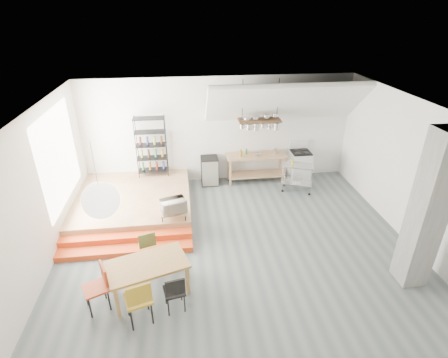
{
  "coord_description": "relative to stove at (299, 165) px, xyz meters",
  "views": [
    {
      "loc": [
        -1.09,
        -6.43,
        5.02
      ],
      "look_at": [
        -0.18,
        0.8,
        1.34
      ],
      "focal_mm": 28.0,
      "sensor_mm": 36.0,
      "label": 1
    }
  ],
  "objects": [
    {
      "name": "floor",
      "position": [
        -2.5,
        -3.16,
        -0.48
      ],
      "size": [
        8.0,
        8.0,
        0.0
      ],
      "primitive_type": "plane",
      "color": "#545E61",
      "rests_on": "ground"
    },
    {
      "name": "wall_back",
      "position": [
        -2.5,
        0.34,
        1.12
      ],
      "size": [
        8.0,
        0.04,
        3.2
      ],
      "primitive_type": "cube",
      "color": "silver",
      "rests_on": "ground"
    },
    {
      "name": "wall_left",
      "position": [
        -6.5,
        -3.16,
        1.12
      ],
      "size": [
        0.04,
        7.0,
        3.2
      ],
      "primitive_type": "cube",
      "color": "silver",
      "rests_on": "ground"
    },
    {
      "name": "wall_right",
      "position": [
        1.5,
        -3.16,
        1.12
      ],
      "size": [
        0.04,
        7.0,
        3.2
      ],
      "primitive_type": "cube",
      "color": "silver",
      "rests_on": "ground"
    },
    {
      "name": "ceiling",
      "position": [
        -2.5,
        -3.16,
        2.72
      ],
      "size": [
        8.0,
        7.0,
        0.02
      ],
      "primitive_type": "cube",
      "color": "white",
      "rests_on": "wall_back"
    },
    {
      "name": "slope_ceiling",
      "position": [
        -0.7,
        -0.26,
        2.07
      ],
      "size": [
        4.4,
        1.44,
        1.32
      ],
      "primitive_type": "cube",
      "rotation": [
        -0.73,
        0.0,
        0.0
      ],
      "color": "white",
      "rests_on": "wall_back"
    },
    {
      "name": "window_pane",
      "position": [
        -6.48,
        -1.66,
        1.32
      ],
      "size": [
        0.02,
        2.5,
        2.2
      ],
      "primitive_type": "cube",
      "color": "white",
      "rests_on": "wall_left"
    },
    {
      "name": "platform",
      "position": [
        -5.0,
        -1.16,
        -0.28
      ],
      "size": [
        3.0,
        3.0,
        0.4
      ],
      "primitive_type": "cube",
      "color": "#966C4B",
      "rests_on": "ground"
    },
    {
      "name": "step_lower",
      "position": [
        -5.0,
        -3.11,
        -0.41
      ],
      "size": [
        3.0,
        0.35,
        0.13
      ],
      "primitive_type": "cube",
      "color": "#D94619",
      "rests_on": "ground"
    },
    {
      "name": "step_upper",
      "position": [
        -5.0,
        -2.76,
        -0.35
      ],
      "size": [
        3.0,
        0.35,
        0.27
      ],
      "primitive_type": "cube",
      "color": "#D94619",
      "rests_on": "ground"
    },
    {
      "name": "concrete_column",
      "position": [
        0.8,
        -4.66,
        1.12
      ],
      "size": [
        0.5,
        0.5,
        3.2
      ],
      "primitive_type": "cube",
      "color": "slate",
      "rests_on": "ground"
    },
    {
      "name": "kitchen_counter",
      "position": [
        -1.4,
        -0.01,
        0.15
      ],
      "size": [
        1.8,
        0.6,
        0.91
      ],
      "color": "#966C4B",
      "rests_on": "ground"
    },
    {
      "name": "stove",
      "position": [
        0.0,
        0.0,
        0.0
      ],
      "size": [
        0.6,
        0.6,
        1.18
      ],
      "color": "white",
      "rests_on": "ground"
    },
    {
      "name": "pot_rack",
      "position": [
        -1.37,
        -0.23,
        1.5
      ],
      "size": [
        1.2,
        0.5,
        1.43
      ],
      "color": "#3E2818",
      "rests_on": "ceiling"
    },
    {
      "name": "wire_shelving",
      "position": [
        -4.5,
        0.04,
        0.85
      ],
      "size": [
        0.88,
        0.38,
        1.8
      ],
      "color": "black",
      "rests_on": "platform"
    },
    {
      "name": "microwave_shelf",
      "position": [
        -3.9,
        -2.41,
        0.07
      ],
      "size": [
        0.6,
        0.4,
        0.16
      ],
      "color": "#966C4B",
      "rests_on": "platform"
    },
    {
      "name": "paper_lantern",
      "position": [
        -4.95,
        -4.55,
        1.72
      ],
      "size": [
        0.6,
        0.6,
        0.6
      ],
      "primitive_type": "sphere",
      "color": "white",
      "rests_on": "ceiling"
    },
    {
      "name": "dining_table",
      "position": [
        -4.38,
        -4.37,
        0.14
      ],
      "size": [
        1.64,
        1.22,
        0.69
      ],
      "rotation": [
        0.0,
        0.0,
        0.31
      ],
      "color": "olive",
      "rests_on": "ground"
    },
    {
      "name": "chair_mustard",
      "position": [
        -4.48,
        -5.11,
        0.09
      ],
      "size": [
        0.55,
        0.55,
        0.95
      ],
      "rotation": [
        0.0,
        0.0,
        3.45
      ],
      "color": "#9F7B1B",
      "rests_on": "ground"
    },
    {
      "name": "chair_black",
      "position": [
        -3.88,
        -4.9,
        -0.0
      ],
      "size": [
        0.43,
        0.43,
        0.8
      ],
      "rotation": [
        0.0,
        0.0,
        3.34
      ],
      "color": "black",
      "rests_on": "ground"
    },
    {
      "name": "chair_olive",
      "position": [
        -4.4,
        -3.69,
        0.0
      ],
      "size": [
        0.47,
        0.47,
        0.81
      ],
      "rotation": [
        0.0,
        0.0,
        0.32
      ],
      "color": "brown",
      "rests_on": "ground"
    },
    {
      "name": "chair_red",
      "position": [
        -5.22,
        -4.63,
        0.06
      ],
      "size": [
        0.55,
        0.55,
        0.91
      ],
      "rotation": [
        0.0,
        0.0,
        -1.15
      ],
      "color": "#BF401B",
      "rests_on": "ground"
    },
    {
      "name": "rolling_cart",
      "position": [
        -0.3,
        -0.75,
        0.06
      ],
      "size": [
        0.95,
        0.75,
        0.84
      ],
      "rotation": [
        0.0,
        0.0,
        -0.38
      ],
      "color": "silver",
      "rests_on": "ground"
    },
    {
      "name": "mini_fridge",
      "position": [
        -2.83,
        0.04,
        -0.05
      ],
      "size": [
        0.51,
        0.51,
        0.86
      ],
      "primitive_type": "cube",
      "color": "black",
      "rests_on": "ground"
    },
    {
      "name": "microwave",
      "position": [
        -3.9,
        -2.41,
        0.24
      ],
      "size": [
        0.67,
        0.55,
        0.32
      ],
      "primitive_type": "imported",
      "rotation": [
        0.0,
        0.0,
        0.31
      ],
      "color": "beige",
      "rests_on": "microwave_shelf"
    },
    {
      "name": "bowl",
      "position": [
        -1.39,
        -0.06,
        0.45
      ],
      "size": [
        0.21,
        0.21,
        0.05
      ],
      "primitive_type": "imported",
      "rotation": [
        0.0,
        0.0,
        -0.06
      ],
      "color": "silver",
      "rests_on": "kitchen_counter"
    }
  ]
}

